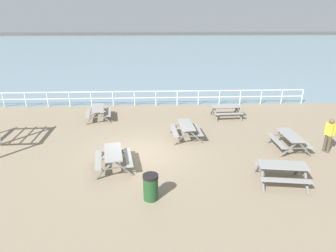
{
  "coord_description": "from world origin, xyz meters",
  "views": [
    {
      "loc": [
        0.77,
        -12.16,
        5.98
      ],
      "look_at": [
        1.36,
        1.42,
        0.8
      ],
      "focal_mm": 30.6,
      "sensor_mm": 36.0,
      "label": 1
    }
  ],
  "objects_px": {
    "visitor": "(329,133)",
    "picnic_table_mid_centre": "(98,110)",
    "picnic_table_near_right": "(282,169)",
    "picnic_table_seaward": "(226,109)",
    "picnic_table_far_right": "(290,138)",
    "litter_bin": "(151,187)",
    "picnic_table_near_left": "(186,128)",
    "picnic_table_far_left": "(113,156)"
  },
  "relations": [
    {
      "from": "picnic_table_near_left",
      "to": "litter_bin",
      "type": "bearing_deg",
      "value": 157.42
    },
    {
      "from": "litter_bin",
      "to": "picnic_table_far_left",
      "type": "bearing_deg",
      "value": 125.03
    },
    {
      "from": "picnic_table_near_right",
      "to": "picnic_table_seaward",
      "type": "relative_size",
      "value": 1.06
    },
    {
      "from": "picnic_table_mid_centre",
      "to": "picnic_table_seaward",
      "type": "distance_m",
      "value": 8.0
    },
    {
      "from": "litter_bin",
      "to": "picnic_table_mid_centre",
      "type": "bearing_deg",
      "value": 111.49
    },
    {
      "from": "picnic_table_far_left",
      "to": "litter_bin",
      "type": "xyz_separation_m",
      "value": [
        1.59,
        -2.26,
        -0.1
      ]
    },
    {
      "from": "visitor",
      "to": "picnic_table_mid_centre",
      "type": "bearing_deg",
      "value": 130.67
    },
    {
      "from": "picnic_table_seaward",
      "to": "litter_bin",
      "type": "xyz_separation_m",
      "value": [
        -4.65,
        -8.53,
        -0.1
      ]
    },
    {
      "from": "picnic_table_mid_centre",
      "to": "visitor",
      "type": "distance_m",
      "value": 12.67
    },
    {
      "from": "picnic_table_mid_centre",
      "to": "picnic_table_seaward",
      "type": "relative_size",
      "value": 1.06
    },
    {
      "from": "picnic_table_near_right",
      "to": "picnic_table_far_left",
      "type": "height_order",
      "value": "same"
    },
    {
      "from": "picnic_table_seaward",
      "to": "visitor",
      "type": "relative_size",
      "value": 1.14
    },
    {
      "from": "picnic_table_near_right",
      "to": "picnic_table_mid_centre",
      "type": "xyz_separation_m",
      "value": [
        -8.34,
        7.65,
        0.0
      ]
    },
    {
      "from": "picnic_table_near_right",
      "to": "picnic_table_far_right",
      "type": "distance_m",
      "value": 3.3
    },
    {
      "from": "picnic_table_far_left",
      "to": "picnic_table_near_right",
      "type": "bearing_deg",
      "value": -111.43
    },
    {
      "from": "picnic_table_seaward",
      "to": "picnic_table_far_left",
      "type": "bearing_deg",
      "value": -138.32
    },
    {
      "from": "picnic_table_near_right",
      "to": "picnic_table_seaward",
      "type": "distance_m",
      "value": 7.68
    },
    {
      "from": "picnic_table_mid_centre",
      "to": "picnic_table_far_right",
      "type": "xyz_separation_m",
      "value": [
        9.93,
        -4.76,
        0.0
      ]
    },
    {
      "from": "picnic_table_far_right",
      "to": "picnic_table_near_right",
      "type": "bearing_deg",
      "value": 150.76
    },
    {
      "from": "picnic_table_far_left",
      "to": "picnic_table_seaward",
      "type": "distance_m",
      "value": 8.85
    },
    {
      "from": "picnic_table_far_right",
      "to": "picnic_table_seaward",
      "type": "xyz_separation_m",
      "value": [
        -1.93,
        4.78,
        0.0
      ]
    },
    {
      "from": "picnic_table_far_right",
      "to": "litter_bin",
      "type": "bearing_deg",
      "value": 119.36
    },
    {
      "from": "picnic_table_near_left",
      "to": "picnic_table_near_right",
      "type": "bearing_deg",
      "value": -148.65
    },
    {
      "from": "picnic_table_mid_centre",
      "to": "picnic_table_near_left",
      "type": "bearing_deg",
      "value": -129.87
    },
    {
      "from": "picnic_table_far_left",
      "to": "picnic_table_mid_centre",
      "type": "bearing_deg",
      "value": 6.37
    },
    {
      "from": "picnic_table_near_right",
      "to": "picnic_table_mid_centre",
      "type": "bearing_deg",
      "value": 145.68
    },
    {
      "from": "visitor",
      "to": "picnic_table_near_left",
      "type": "bearing_deg",
      "value": 137.63
    },
    {
      "from": "picnic_table_mid_centre",
      "to": "visitor",
      "type": "bearing_deg",
      "value": -122.07
    },
    {
      "from": "picnic_table_near_left",
      "to": "visitor",
      "type": "relative_size",
      "value": 1.15
    },
    {
      "from": "picnic_table_seaward",
      "to": "visitor",
      "type": "xyz_separation_m",
      "value": [
        3.58,
        -5.14,
        0.36
      ]
    },
    {
      "from": "picnic_table_far_left",
      "to": "visitor",
      "type": "relative_size",
      "value": 1.22
    },
    {
      "from": "picnic_table_mid_centre",
      "to": "picnic_table_far_right",
      "type": "height_order",
      "value": "same"
    },
    {
      "from": "visitor",
      "to": "picnic_table_far_left",
      "type": "bearing_deg",
      "value": 161.06
    },
    {
      "from": "litter_bin",
      "to": "picnic_table_seaward",
      "type": "bearing_deg",
      "value": 61.39
    },
    {
      "from": "picnic_table_far_left",
      "to": "litter_bin",
      "type": "distance_m",
      "value": 2.76
    },
    {
      "from": "picnic_table_seaward",
      "to": "litter_bin",
      "type": "height_order",
      "value": "litter_bin"
    },
    {
      "from": "picnic_table_near_left",
      "to": "picnic_table_far_right",
      "type": "bearing_deg",
      "value": -112.65
    },
    {
      "from": "picnic_table_far_left",
      "to": "picnic_table_far_right",
      "type": "relative_size",
      "value": 1.12
    },
    {
      "from": "picnic_table_mid_centre",
      "to": "picnic_table_far_left",
      "type": "bearing_deg",
      "value": -172.48
    },
    {
      "from": "picnic_table_far_right",
      "to": "litter_bin",
      "type": "xyz_separation_m",
      "value": [
        -6.58,
        -3.75,
        -0.1
      ]
    },
    {
      "from": "picnic_table_far_left",
      "to": "picnic_table_far_right",
      "type": "distance_m",
      "value": 8.3
    },
    {
      "from": "picnic_table_near_right",
      "to": "picnic_table_seaward",
      "type": "bearing_deg",
      "value": 100.69
    }
  ]
}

